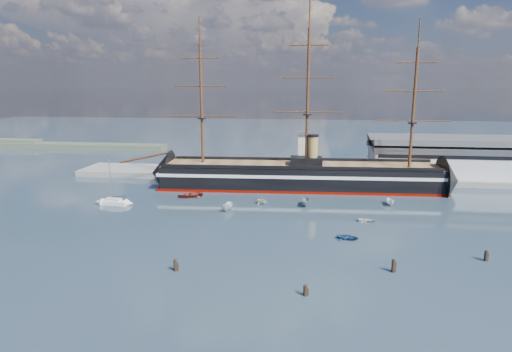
# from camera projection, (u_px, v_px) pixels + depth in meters

# --- Properties ---
(ground) EXTENTS (600.00, 600.00, 0.00)m
(ground) POSITION_uv_depth(u_px,v_px,m) (290.00, 204.00, 120.25)
(ground) COLOR #253540
(ground) RESTS_ON ground
(quay) EXTENTS (180.00, 18.00, 2.00)m
(quay) POSITION_uv_depth(u_px,v_px,m) (323.00, 178.00, 153.89)
(quay) COLOR slate
(quay) RESTS_ON ground
(warehouse) EXTENTS (63.00, 21.00, 11.60)m
(warehouse) POSITION_uv_depth(u_px,v_px,m) (461.00, 157.00, 150.00)
(warehouse) COLOR #B7BABC
(warehouse) RESTS_ON ground
(quay_tower) EXTENTS (5.00, 5.00, 15.00)m
(quay_tower) POSITION_uv_depth(u_px,v_px,m) (304.00, 152.00, 149.82)
(quay_tower) COLOR silver
(quay_tower) RESTS_ON ground
(shoreline) EXTENTS (120.00, 10.00, 4.00)m
(shoreline) POSITION_uv_depth(u_px,v_px,m) (40.00, 144.00, 229.70)
(shoreline) COLOR #3F4C38
(shoreline) RESTS_ON ground
(warship) EXTENTS (113.28, 20.87, 53.94)m
(warship) POSITION_uv_depth(u_px,v_px,m) (294.00, 176.00, 138.76)
(warship) COLOR black
(warship) RESTS_ON ground
(sailboat) EXTENTS (8.56, 3.72, 13.24)m
(sailboat) POSITION_uv_depth(u_px,v_px,m) (114.00, 202.00, 119.79)
(sailboat) COLOR silver
(sailboat) RESTS_ON ground
(motorboat_a) EXTENTS (6.66, 3.20, 2.56)m
(motorboat_a) POSITION_uv_depth(u_px,v_px,m) (228.00, 210.00, 114.70)
(motorboat_a) COLOR silver
(motorboat_a) RESTS_ON ground
(motorboat_b) EXTENTS (1.78, 3.10, 1.36)m
(motorboat_b) POSITION_uv_depth(u_px,v_px,m) (348.00, 239.00, 93.10)
(motorboat_b) COLOR navy
(motorboat_b) RESTS_ON ground
(motorboat_c) EXTENTS (6.42, 2.40, 2.56)m
(motorboat_c) POSITION_uv_depth(u_px,v_px,m) (306.00, 206.00, 118.68)
(motorboat_c) COLOR gray
(motorboat_c) RESTS_ON ground
(motorboat_d) EXTENTS (6.91, 6.93, 2.50)m
(motorboat_d) POSITION_uv_depth(u_px,v_px,m) (262.00, 204.00, 120.42)
(motorboat_d) COLOR silver
(motorboat_d) RESTS_ON ground
(motorboat_e) EXTENTS (1.22, 2.75, 1.26)m
(motorboat_e) POSITION_uv_depth(u_px,v_px,m) (367.00, 222.00, 104.98)
(motorboat_e) COLOR silver
(motorboat_e) RESTS_ON ground
(motorboat_f) EXTENTS (5.61, 2.17, 2.22)m
(motorboat_f) POSITION_uv_depth(u_px,v_px,m) (390.00, 205.00, 119.47)
(motorboat_f) COLOR white
(motorboat_f) RESTS_ON ground
(motorboat_g) EXTENTS (3.85, 5.08, 2.21)m
(motorboat_g) POSITION_uv_depth(u_px,v_px,m) (190.00, 197.00, 128.06)
(motorboat_g) COLOR maroon
(motorboat_g) RESTS_ON ground
(piling_near_left) EXTENTS (0.64, 0.64, 2.88)m
(piling_near_left) POSITION_uv_depth(u_px,v_px,m) (176.00, 271.00, 77.39)
(piling_near_left) COLOR black
(piling_near_left) RESTS_ON ground
(piling_near_mid) EXTENTS (0.64, 0.64, 2.53)m
(piling_near_mid) POSITION_uv_depth(u_px,v_px,m) (305.00, 296.00, 68.30)
(piling_near_mid) COLOR black
(piling_near_mid) RESTS_ON ground
(piling_near_right) EXTENTS (0.64, 0.64, 3.17)m
(piling_near_right) POSITION_uv_depth(u_px,v_px,m) (393.00, 272.00, 76.91)
(piling_near_right) COLOR black
(piling_near_right) RESTS_ON ground
(piling_far_right) EXTENTS (0.64, 0.64, 2.81)m
(piling_far_right) POSITION_uv_depth(u_px,v_px,m) (485.00, 261.00, 81.78)
(piling_far_right) COLOR black
(piling_far_right) RESTS_ON ground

